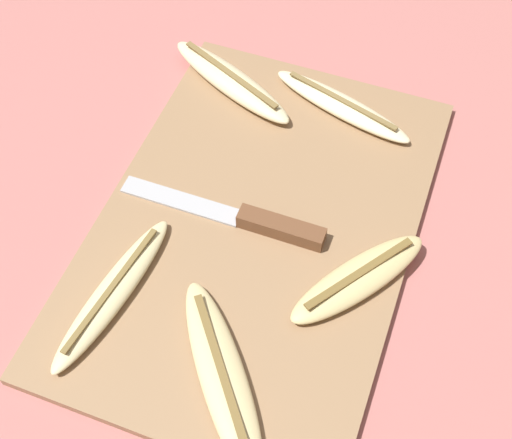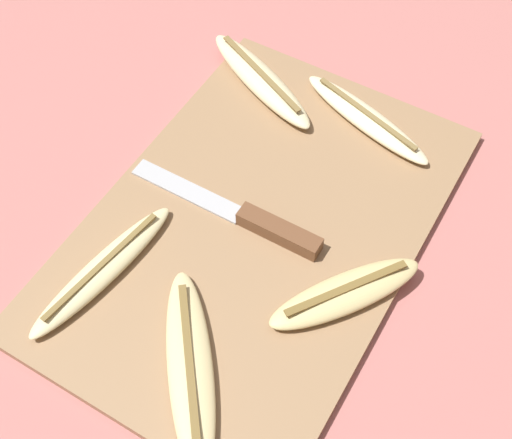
{
  "view_description": "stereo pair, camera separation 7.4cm",
  "coord_description": "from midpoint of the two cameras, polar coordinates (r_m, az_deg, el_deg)",
  "views": [
    {
      "loc": [
        -0.39,
        -0.15,
        0.63
      ],
      "look_at": [
        0.0,
        0.0,
        0.02
      ],
      "focal_mm": 50.0,
      "sensor_mm": 36.0,
      "label": 1
    },
    {
      "loc": [
        -0.36,
        -0.21,
        0.63
      ],
      "look_at": [
        0.0,
        0.0,
        0.02
      ],
      "focal_mm": 50.0,
      "sensor_mm": 36.0,
      "label": 2
    }
  ],
  "objects": [
    {
      "name": "ground_plane",
      "position": [
        0.76,
        -2.79,
        -1.15
      ],
      "size": [
        4.0,
        4.0,
        0.0
      ],
      "primitive_type": "plane",
      "color": "#B76B66"
    },
    {
      "name": "cutting_board",
      "position": [
        0.75,
        -2.8,
        -0.9
      ],
      "size": [
        0.49,
        0.32,
        0.01
      ],
      "color": "#997551",
      "rests_on": "ground_plane"
    },
    {
      "name": "banana_pale_long",
      "position": [
        0.85,
        4.37,
        8.91
      ],
      "size": [
        0.09,
        0.19,
        0.02
      ],
      "rotation": [
        0.0,
        0.0,
        5.98
      ],
      "color": "beige",
      "rests_on": "cutting_board"
    },
    {
      "name": "banana_cream_curved",
      "position": [
        0.87,
        -4.49,
        10.84
      ],
      "size": [
        0.11,
        0.19,
        0.02
      ],
      "rotation": [
        0.0,
        0.0,
        5.85
      ],
      "color": "beige",
      "rests_on": "cutting_board"
    },
    {
      "name": "banana_soft_right",
      "position": [
        0.72,
        -14.32,
        -5.93
      ],
      "size": [
        0.19,
        0.06,
        0.02
      ],
      "rotation": [
        0.0,
        0.0,
        4.57
      ],
      "color": "beige",
      "rests_on": "cutting_board"
    },
    {
      "name": "knife",
      "position": [
        0.74,
        -2.54,
        -0.35
      ],
      "size": [
        0.02,
        0.23,
        0.02
      ],
      "rotation": [
        0.0,
        0.0,
        -0.0
      ],
      "color": "brown",
      "rests_on": "cutting_board"
    },
    {
      "name": "banana_mellow_near",
      "position": [
        0.66,
        -5.98,
        -12.63
      ],
      "size": [
        0.19,
        0.16,
        0.02
      ],
      "rotation": [
        0.0,
        0.0,
        5.38
      ],
      "color": "beige",
      "rests_on": "cutting_board"
    },
    {
      "name": "banana_spotted_left",
      "position": [
        0.7,
        5.24,
        -4.94
      ],
      "size": [
        0.16,
        0.13,
        0.02
      ],
      "rotation": [
        0.0,
        0.0,
        4.11
      ],
      "color": "#DBC684",
      "rests_on": "cutting_board"
    }
  ]
}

